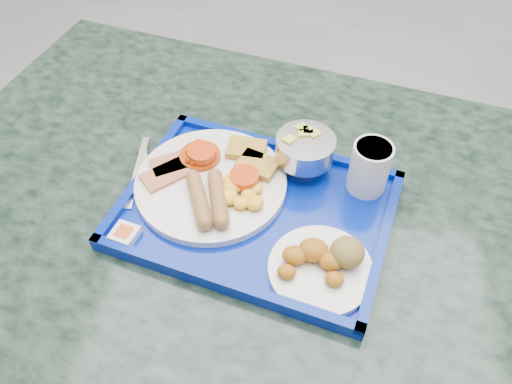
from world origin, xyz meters
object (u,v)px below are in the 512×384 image
table (255,264)px  main_plate (215,181)px  tray (256,211)px  bread_plate (324,263)px  juice_cup (370,166)px  fruit_bowl (305,149)px

table → main_plate: size_ratio=5.20×
tray → main_plate: (-0.08, 0.04, 0.02)m
bread_plate → juice_cup: bearing=72.5°
bread_plate → fruit_bowl: bearing=104.6°
table → tray: bearing=-75.7°
main_plate → fruit_bowl: 0.16m
bread_plate → juice_cup: (0.05, 0.17, 0.03)m
tray → juice_cup: size_ratio=5.28×
table → tray: tray is taller
fruit_bowl → table: bearing=-131.8°
tray → fruit_bowl: 0.13m
fruit_bowl → juice_cup: size_ratio=1.11×
table → bread_plate: bearing=-44.5°
fruit_bowl → juice_cup: juice_cup is taller
bread_plate → fruit_bowl: size_ratio=1.54×
juice_cup → main_plate: bearing=-169.8°
table → juice_cup: size_ratio=14.66×
tray → juice_cup: juice_cup is taller
tray → fruit_bowl: size_ratio=4.77×
tray → fruit_bowl: (0.06, 0.10, 0.05)m
table → main_plate: (-0.07, 0.01, 0.22)m
juice_cup → tray: bearing=-154.9°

